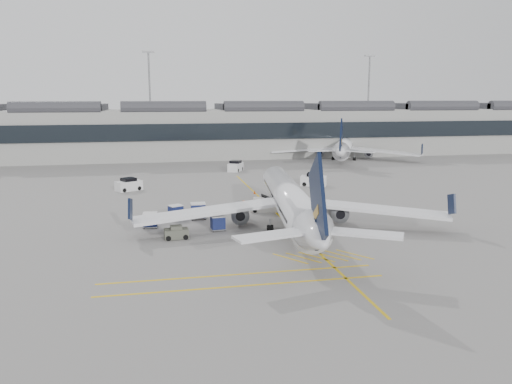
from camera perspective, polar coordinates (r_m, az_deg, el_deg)
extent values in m
plane|color=gray|center=(49.35, -6.18, -5.58)|extent=(220.00, 220.00, 0.00)
cube|color=#9E9E99|center=(119.56, -9.49, 6.61)|extent=(200.00, 20.00, 11.00)
cube|color=black|center=(109.32, -9.31, 6.77)|extent=(200.00, 0.50, 3.60)
cube|color=#38383D|center=(119.29, -9.59, 9.58)|extent=(200.00, 18.00, 1.40)
cylinder|color=slate|center=(133.20, -12.00, 9.95)|extent=(0.44, 0.44, 25.00)
cube|color=slate|center=(133.68, -12.22, 15.39)|extent=(3.00, 0.60, 0.50)
cylinder|color=slate|center=(145.75, 12.69, 9.97)|extent=(0.44, 0.44, 25.00)
cube|color=slate|center=(146.19, 12.90, 14.95)|extent=(3.00, 0.60, 0.50)
cube|color=gold|center=(60.52, 2.40, -2.46)|extent=(0.25, 60.00, 0.01)
cylinder|color=white|center=(54.18, 3.84, -0.88)|extent=(7.04, 28.10, 3.49)
cone|color=white|center=(69.62, 2.06, 1.74)|extent=(3.94, 4.13, 3.49)
cone|color=white|center=(38.60, 7.15, -5.16)|extent=(4.04, 4.87, 3.49)
cube|color=white|center=(52.51, -5.55, -2.21)|extent=(16.14, 6.20, 0.33)
cube|color=white|center=(54.95, 13.20, -1.87)|extent=(15.71, 9.79, 0.33)
cylinder|color=slate|center=(54.49, -1.87, -2.39)|extent=(2.36, 3.57, 1.95)
cylinder|color=slate|center=(55.93, 9.24, -2.18)|extent=(2.36, 3.57, 1.95)
cube|color=black|center=(38.51, 7.08, -1.20)|extent=(1.18, 7.05, 7.78)
cylinder|color=black|center=(65.10, 2.53, -1.25)|extent=(0.33, 0.62, 0.59)
cylinder|color=black|center=(52.25, 1.63, -4.17)|extent=(0.74, 0.82, 0.74)
cylinder|color=black|center=(52.91, 6.65, -4.05)|extent=(0.74, 0.82, 0.74)
cylinder|color=white|center=(115.65, 10.10, 5.18)|extent=(14.71, 27.00, 3.51)
cone|color=white|center=(131.45, 10.44, 5.82)|extent=(4.74, 4.85, 3.51)
cone|color=white|center=(99.45, 9.63, 4.53)|extent=(5.04, 5.53, 3.51)
cube|color=white|center=(115.10, 5.62, 4.85)|extent=(16.16, 5.07, 0.33)
cube|color=white|center=(114.26, 14.51, 4.52)|extent=(14.02, 13.17, 0.33)
cylinder|color=slate|center=(116.64, 7.42, 4.57)|extent=(3.17, 3.87, 1.96)
cylinder|color=slate|center=(116.14, 12.76, 4.36)|extent=(3.17, 3.87, 1.96)
cube|color=black|center=(99.77, 9.70, 6.06)|extent=(3.18, 6.60, 7.82)
cylinder|color=black|center=(126.59, 10.30, 4.44)|extent=(0.48, 0.65, 0.60)
cylinder|color=black|center=(113.73, 8.82, 3.83)|extent=(0.90, 0.95, 0.75)
cylinder|color=black|center=(113.51, 11.17, 3.74)|extent=(0.90, 0.95, 0.75)
cube|color=silver|center=(61.58, 1.31, -1.85)|extent=(4.46, 2.39, 0.78)
cube|color=black|center=(61.45, 2.35, -1.04)|extent=(3.93, 1.87, 1.65)
cube|color=silver|center=(61.37, 0.16, -1.15)|extent=(1.24, 1.60, 1.00)
cylinder|color=black|center=(60.79, -0.13, -2.16)|extent=(0.52, 0.28, 0.49)
cylinder|color=black|center=(62.32, -0.16, -1.84)|extent=(0.52, 0.28, 0.49)
cylinder|color=black|center=(60.94, 2.81, -2.14)|extent=(0.52, 0.28, 0.49)
cylinder|color=black|center=(62.46, 2.70, -1.82)|extent=(0.52, 0.28, 0.49)
cube|color=gray|center=(58.12, -6.61, -2.89)|extent=(1.81, 1.49, 0.13)
cube|color=navy|center=(57.92, -6.62, -2.08)|extent=(1.65, 1.44, 1.52)
cube|color=silver|center=(57.75, -6.64, -1.31)|extent=(1.70, 1.49, 0.11)
cylinder|color=black|center=(57.53, -7.29, -3.12)|extent=(0.23, 0.11, 0.23)
cylinder|color=black|center=(58.65, -7.36, -2.86)|extent=(0.23, 0.11, 0.23)
cylinder|color=black|center=(57.63, -5.83, -3.07)|extent=(0.23, 0.11, 0.23)
cylinder|color=black|center=(58.75, -5.93, -2.80)|extent=(0.23, 0.11, 0.23)
cube|color=gray|center=(52.96, -4.37, -4.23)|extent=(1.66, 1.42, 0.11)
cube|color=navy|center=(52.78, -4.38, -3.48)|extent=(1.52, 1.36, 1.30)
cube|color=silver|center=(52.62, -4.39, -2.76)|extent=(1.57, 1.41, 0.09)
cylinder|color=black|center=(52.38, -4.91, -4.48)|extent=(0.21, 0.11, 0.20)
cylinder|color=black|center=(53.31, -5.15, -4.21)|extent=(0.21, 0.11, 0.20)
cylinder|color=black|center=(52.66, -3.58, -4.38)|extent=(0.21, 0.11, 0.20)
cylinder|color=black|center=(53.58, -3.84, -4.12)|extent=(0.21, 0.11, 0.20)
cube|color=gray|center=(55.07, -11.97, -3.85)|extent=(1.66, 1.40, 0.11)
cube|color=navy|center=(54.89, -12.00, -3.09)|extent=(1.52, 1.35, 1.35)
cube|color=silver|center=(54.73, -12.03, -2.38)|extent=(1.57, 1.40, 0.09)
cylinder|color=black|center=(54.65, -12.69, -4.06)|extent=(0.21, 0.11, 0.20)
cylinder|color=black|center=(55.64, -12.60, -3.79)|extent=(0.21, 0.11, 0.20)
cylinder|color=black|center=(54.55, -11.32, -4.03)|extent=(0.21, 0.11, 0.20)
cylinder|color=black|center=(55.54, -11.26, -3.77)|extent=(0.21, 0.11, 0.20)
cube|color=gray|center=(58.51, -9.15, -2.89)|extent=(1.94, 1.82, 0.11)
cube|color=navy|center=(58.35, -9.17, -2.20)|extent=(1.80, 1.72, 1.32)
cube|color=silver|center=(58.20, -9.19, -1.53)|extent=(1.86, 1.78, 0.09)
cylinder|color=black|center=(57.81, -9.47, -3.13)|extent=(0.22, 0.17, 0.20)
cylinder|color=black|center=(58.68, -9.92, -2.94)|extent=(0.22, 0.17, 0.20)
cylinder|color=black|center=(58.39, -8.36, -2.96)|extent=(0.22, 0.17, 0.20)
cylinder|color=black|center=(59.25, -8.83, -2.77)|extent=(0.22, 0.17, 0.20)
imported|color=#E2490B|center=(58.35, -1.34, -1.95)|extent=(0.85, 0.86, 2.00)
imported|color=#F1430C|center=(54.89, -4.73, -2.82)|extent=(1.20, 1.18, 1.95)
cube|color=#535649|center=(50.34, -9.09, -4.72)|extent=(2.42, 1.54, 0.94)
cube|color=#535649|center=(50.20, -9.11, -4.10)|extent=(1.19, 1.19, 0.47)
cylinder|color=black|center=(49.76, -9.98, -5.23)|extent=(0.54, 0.26, 0.52)
cylinder|color=black|center=(50.93, -10.10, -4.86)|extent=(0.54, 0.26, 0.52)
cylinder|color=black|center=(49.91, -8.04, -5.12)|extent=(0.54, 0.26, 0.52)
cylinder|color=black|center=(51.08, -8.21, -4.76)|extent=(0.54, 0.26, 0.52)
cone|color=#F24C0A|center=(72.74, -0.16, -0.01)|extent=(0.36, 0.36, 0.50)
cone|color=#F24C0A|center=(60.00, 6.22, -2.40)|extent=(0.34, 0.34, 0.48)
cube|color=silver|center=(77.59, -14.34, 0.70)|extent=(4.20, 3.61, 1.47)
cube|color=black|center=(77.44, -14.37, 1.35)|extent=(2.55, 2.52, 0.63)
cylinder|color=black|center=(76.33, -14.83, 0.19)|extent=(0.66, 0.53, 0.63)
cylinder|color=black|center=(77.79, -15.43, 0.36)|extent=(0.66, 0.53, 0.63)
cylinder|color=black|center=(77.55, -13.21, 0.43)|extent=(0.66, 0.53, 0.63)
cylinder|color=black|center=(78.99, -13.83, 0.59)|extent=(0.66, 0.53, 0.63)
cube|color=silver|center=(95.39, -2.35, 2.87)|extent=(3.57, 4.43, 1.54)
cube|color=black|center=(95.27, -2.35, 3.43)|extent=(2.57, 2.62, 0.66)
cylinder|color=black|center=(93.94, -2.09, 2.48)|extent=(0.52, 0.70, 0.66)
cylinder|color=black|center=(94.49, -3.10, 2.52)|extent=(0.52, 0.70, 0.66)
cylinder|color=black|center=(96.44, -1.61, 2.70)|extent=(0.52, 0.70, 0.66)
cylinder|color=black|center=(96.97, -2.60, 2.74)|extent=(0.52, 0.70, 0.66)
cube|color=silver|center=(79.86, 6.59, 1.27)|extent=(4.46, 3.50, 1.55)
cube|color=black|center=(79.71, 6.60, 1.94)|extent=(2.61, 2.55, 0.67)
cylinder|color=black|center=(79.23, 5.55, 0.89)|extent=(0.71, 0.50, 0.67)
cylinder|color=black|center=(80.97, 5.72, 1.10)|extent=(0.71, 0.50, 0.67)
cylinder|color=black|center=(78.92, 7.46, 0.81)|extent=(0.71, 0.50, 0.67)
cylinder|color=black|center=(80.66, 7.60, 1.02)|extent=(0.71, 0.50, 0.67)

